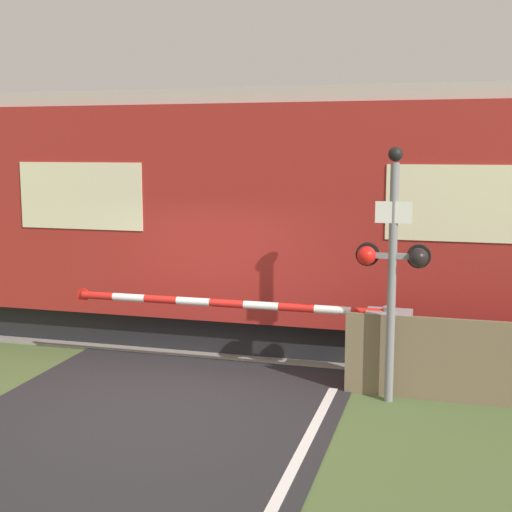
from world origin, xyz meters
TOP-DOWN VIEW (x-y plane):
  - ground_plane at (0.00, 0.00)m, footprint 80.00×80.00m
  - track_bed at (0.00, 3.47)m, footprint 36.00×3.20m
  - train at (3.57, 3.47)m, footprint 21.23×3.12m
  - crossing_barrier at (2.30, 1.15)m, footprint 4.92×0.44m
  - signal_post at (2.72, 0.77)m, footprint 0.94×0.26m

SIDE VIEW (x-z plane):
  - ground_plane at x=0.00m, z-range 0.00..0.00m
  - track_bed at x=0.00m, z-range -0.04..0.09m
  - crossing_barrier at x=2.30m, z-range 0.06..1.23m
  - signal_post at x=2.72m, z-range 0.22..3.48m
  - train at x=3.57m, z-range 0.05..4.18m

